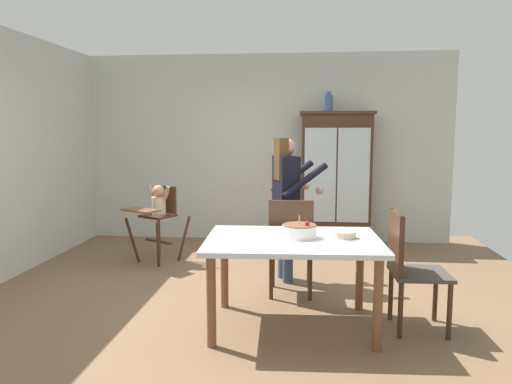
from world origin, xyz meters
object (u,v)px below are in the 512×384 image
(china_cabinet, at_px, (336,179))
(dining_table, at_px, (293,250))
(adult_person, at_px, (287,191))
(serving_bowl, at_px, (345,235))
(high_chair_with_toddler, at_px, (158,209))
(birthday_cake, at_px, (299,231))
(ceramic_vase, at_px, (328,103))
(dining_chair_far_side, at_px, (291,241))
(dining_chair_right_end, at_px, (407,262))

(china_cabinet, bearing_deg, dining_table, -99.98)
(adult_person, distance_m, serving_bowl, 1.31)
(china_cabinet, distance_m, high_chair_with_toddler, 2.49)
(birthday_cake, bearing_deg, ceramic_vase, 83.17)
(china_cabinet, xyz_separation_m, adult_person, (-0.62, -1.71, 0.03))
(birthday_cake, bearing_deg, adult_person, 97.09)
(dining_table, relative_size, birthday_cake, 5.15)
(ceramic_vase, height_order, dining_table, ceramic_vase)
(dining_chair_far_side, bearing_deg, dining_chair_right_end, 143.55)
(china_cabinet, distance_m, adult_person, 1.82)
(dining_table, height_order, dining_chair_far_side, dining_chair_far_side)
(high_chair_with_toddler, relative_size, dining_table, 0.66)
(high_chair_with_toddler, height_order, serving_bowl, high_chair_with_toddler)
(china_cabinet, distance_m, birthday_cake, 2.96)
(dining_table, bearing_deg, adult_person, 94.62)
(adult_person, relative_size, birthday_cake, 5.47)
(dining_chair_far_side, bearing_deg, china_cabinet, -105.17)
(ceramic_vase, distance_m, birthday_cake, 3.17)
(birthday_cake, xyz_separation_m, serving_bowl, (0.37, 0.02, -0.03))
(china_cabinet, bearing_deg, ceramic_vase, 178.27)
(birthday_cake, distance_m, dining_chair_right_end, 0.90)
(birthday_cake, bearing_deg, serving_bowl, 3.32)
(high_chair_with_toddler, bearing_deg, dining_chair_right_end, -5.69)
(dining_chair_far_side, bearing_deg, adult_person, -84.25)
(china_cabinet, relative_size, high_chair_with_toddler, 1.97)
(ceramic_vase, bearing_deg, dining_chair_right_end, -79.94)
(adult_person, relative_size, dining_chair_far_side, 1.59)
(ceramic_vase, height_order, dining_chair_right_end, ceramic_vase)
(dining_chair_far_side, xyz_separation_m, dining_chair_right_end, (0.95, -0.67, 0.00))
(china_cabinet, height_order, dining_chair_right_end, china_cabinet)
(china_cabinet, height_order, adult_person, china_cabinet)
(china_cabinet, bearing_deg, dining_chair_right_end, -82.25)
(serving_bowl, xyz_separation_m, dining_chair_far_side, (-0.45, 0.66, -0.21))
(dining_chair_far_side, bearing_deg, dining_table, 91.67)
(high_chair_with_toddler, height_order, dining_table, high_chair_with_toddler)
(ceramic_vase, bearing_deg, serving_bowl, -89.64)
(birthday_cake, relative_size, serving_bowl, 1.56)
(ceramic_vase, xyz_separation_m, adult_person, (-0.50, -1.71, -1.02))
(high_chair_with_toddler, distance_m, dining_chair_right_end, 3.16)
(dining_table, height_order, serving_bowl, serving_bowl)
(china_cabinet, relative_size, adult_person, 1.22)
(dining_table, bearing_deg, dining_chair_right_end, 2.80)
(ceramic_vase, height_order, birthday_cake, ceramic_vase)
(adult_person, xyz_separation_m, dining_table, (0.10, -1.25, -0.32))
(dining_table, bearing_deg, ceramic_vase, 82.32)
(dining_chair_right_end, bearing_deg, dining_chair_far_side, 53.22)
(dining_chair_far_side, bearing_deg, birthday_cake, 95.97)
(dining_table, relative_size, serving_bowl, 8.01)
(china_cabinet, bearing_deg, birthday_cake, -99.18)
(dining_chair_right_end, bearing_deg, china_cabinet, 6.20)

